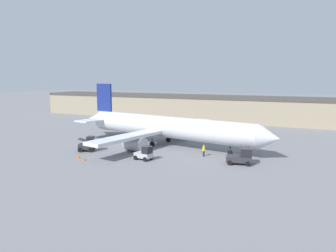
% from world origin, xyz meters
% --- Properties ---
extents(ground_plane, '(400.00, 400.00, 0.00)m').
position_xyz_m(ground_plane, '(0.00, 0.00, 0.00)').
color(ground_plane, slate).
extents(terminal_building, '(96.37, 12.10, 6.72)m').
position_xyz_m(terminal_building, '(-10.22, 37.11, 3.37)').
color(terminal_building, gray).
rests_on(terminal_building, ground_plane).
extents(airplane, '(39.60, 32.18, 10.55)m').
position_xyz_m(airplane, '(-0.92, 0.16, 3.15)').
color(airplane, silver).
rests_on(airplane, ground_plane).
extents(ground_crew_worker, '(0.39, 0.39, 1.76)m').
position_xyz_m(ground_crew_worker, '(8.25, -4.84, 0.94)').
color(ground_crew_worker, '#1E2338').
rests_on(ground_crew_worker, ground_plane).
extents(baggage_tug, '(3.72, 2.77, 2.28)m').
position_xyz_m(baggage_tug, '(14.38, -6.86, 1.04)').
color(baggage_tug, '#2D2D33').
rests_on(baggage_tug, ground_plane).
extents(belt_loader_truck, '(2.98, 2.66, 2.42)m').
position_xyz_m(belt_loader_truck, '(-9.76, -9.59, 1.11)').
color(belt_loader_truck, '#2D2D33').
rests_on(belt_loader_truck, ground_plane).
extents(pushback_tug, '(2.67, 2.03, 2.05)m').
position_xyz_m(pushback_tug, '(1.25, -10.51, 0.92)').
color(pushback_tug, '#B2B2B7').
rests_on(pushback_tug, ground_plane).
extents(safety_cone_near, '(0.36, 0.36, 0.55)m').
position_xyz_m(safety_cone_near, '(-7.97, -13.90, 0.28)').
color(safety_cone_near, '#EF590F').
rests_on(safety_cone_near, ground_plane).
extents(safety_cone_far, '(0.36, 0.36, 0.55)m').
position_xyz_m(safety_cone_far, '(-6.41, -14.56, 0.28)').
color(safety_cone_far, '#EF590F').
rests_on(safety_cone_far, ground_plane).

